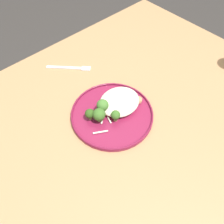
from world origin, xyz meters
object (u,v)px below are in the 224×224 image
(dinner_fork, at_px, (70,68))
(broccoli_floret_front_edge, at_px, (90,114))
(dinner_plate, at_px, (112,114))
(seared_scallop_tilted_round, at_px, (118,102))
(seared_scallop_center_golden, at_px, (138,100))
(broccoli_floret_split_head, at_px, (103,105))
(broccoli_floret_near_rim, at_px, (99,115))
(broccoli_floret_small_sprig, at_px, (115,116))
(seared_scallop_front_small, at_px, (113,99))
(seared_scallop_on_noodles, at_px, (112,106))

(dinner_fork, bearing_deg, broccoli_floret_front_edge, 68.23)
(dinner_plate, height_order, dinner_fork, dinner_plate)
(seared_scallop_tilted_round, bearing_deg, broccoli_floret_front_edge, -8.15)
(seared_scallop_center_golden, height_order, broccoli_floret_split_head, broccoli_floret_split_head)
(dinner_plate, height_order, broccoli_floret_near_rim, broccoli_floret_near_rim)
(dinner_fork, bearing_deg, seared_scallop_center_golden, 102.37)
(seared_scallop_center_golden, relative_size, broccoli_floret_near_rim, 0.48)
(broccoli_floret_near_rim, relative_size, broccoli_floret_small_sprig, 1.23)
(broccoli_floret_near_rim, distance_m, broccoli_floret_front_edge, 0.03)
(seared_scallop_tilted_round, bearing_deg, broccoli_floret_small_sprig, 38.06)
(seared_scallop_front_small, distance_m, broccoli_floret_small_sprig, 0.09)
(seared_scallop_tilted_round, bearing_deg, seared_scallop_front_small, -80.14)
(dinner_fork, bearing_deg, dinner_plate, 83.11)
(dinner_plate, distance_m, seared_scallop_center_golden, 0.11)
(dinner_plate, distance_m, dinner_fork, 0.30)
(broccoli_floret_front_edge, bearing_deg, seared_scallop_center_golden, 161.54)
(seared_scallop_tilted_round, relative_size, dinner_fork, 0.23)
(broccoli_floret_split_head, bearing_deg, seared_scallop_front_small, -167.31)
(dinner_plate, distance_m, broccoli_floret_near_rim, 0.06)
(dinner_plate, distance_m, broccoli_floret_front_edge, 0.08)
(dinner_fork, bearing_deg, broccoli_floret_split_head, 78.51)
(seared_scallop_front_small, distance_m, seared_scallop_center_golden, 0.09)
(broccoli_floret_small_sprig, bearing_deg, broccoli_floret_near_rim, -42.16)
(broccoli_floret_split_head, height_order, broccoli_floret_front_edge, broccoli_floret_split_head)
(seared_scallop_center_golden, bearing_deg, dinner_fork, -77.63)
(broccoli_floret_split_head, distance_m, broccoli_floret_front_edge, 0.05)
(seared_scallop_front_small, height_order, broccoli_floret_front_edge, broccoli_floret_front_edge)
(seared_scallop_on_noodles, distance_m, seared_scallop_center_golden, 0.10)
(dinner_plate, bearing_deg, seared_scallop_on_noodles, -129.26)
(seared_scallop_front_small, height_order, seared_scallop_center_golden, seared_scallop_center_golden)
(broccoli_floret_near_rim, distance_m, broccoli_floret_split_head, 0.04)
(seared_scallop_front_small, distance_m, seared_scallop_tilted_round, 0.02)
(seared_scallop_front_small, xyz_separation_m, seared_scallop_tilted_round, (-0.00, 0.02, 0.00))
(dinner_plate, bearing_deg, broccoli_floret_small_sprig, 67.39)
(broccoli_floret_near_rim, relative_size, broccoli_floret_split_head, 0.92)
(seared_scallop_on_noodles, relative_size, seared_scallop_tilted_round, 0.87)
(seared_scallop_front_small, distance_m, broccoli_floret_front_edge, 0.11)
(seared_scallop_center_golden, distance_m, broccoli_floret_near_rim, 0.16)
(seared_scallop_center_golden, xyz_separation_m, dinner_fork, (0.07, -0.32, -0.02))
(dinner_plate, bearing_deg, broccoli_floret_near_rim, -8.68)
(broccoli_floret_front_edge, height_order, broccoli_floret_small_sprig, same)
(seared_scallop_tilted_round, bearing_deg, seared_scallop_center_golden, 144.91)
(dinner_plate, height_order, broccoli_floret_small_sprig, broccoli_floret_small_sprig)
(seared_scallop_front_small, relative_size, broccoli_floret_split_head, 0.40)
(seared_scallop_on_noodles, height_order, broccoli_floret_split_head, broccoli_floret_split_head)
(seared_scallop_front_small, relative_size, broccoli_floret_near_rim, 0.43)
(seared_scallop_front_small, bearing_deg, dinner_fork, -88.48)
(seared_scallop_tilted_round, bearing_deg, seared_scallop_on_noodles, -2.91)
(seared_scallop_center_golden, xyz_separation_m, broccoli_floret_front_edge, (0.18, -0.06, 0.02))
(seared_scallop_on_noodles, height_order, dinner_fork, seared_scallop_on_noodles)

